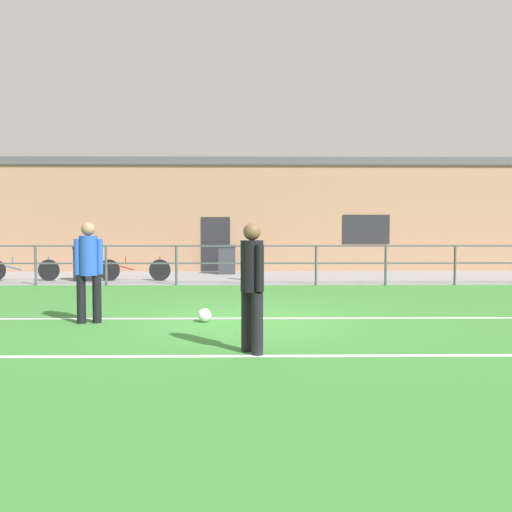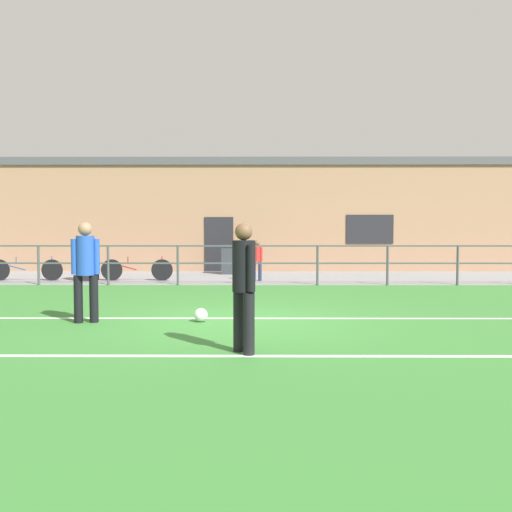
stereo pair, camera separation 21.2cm
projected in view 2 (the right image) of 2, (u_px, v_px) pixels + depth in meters
ground at (240, 323)px, 8.74m from camera, size 60.00×44.00×0.04m
field_line_touchline at (241, 318)px, 9.05m from camera, size 36.00×0.11×0.00m
field_line_hash at (233, 356)px, 6.29m from camera, size 36.00×0.11×0.00m
pavement_strip at (249, 277)px, 17.23m from camera, size 48.00×5.00×0.02m
perimeter_fence at (248, 259)px, 14.70m from camera, size 36.07×0.07×1.15m
clubhouse_facade at (251, 216)px, 20.82m from camera, size 28.00×2.56×4.38m
player_goalkeeper at (244, 279)px, 6.42m from camera, size 0.29×0.39×1.63m
player_striker at (86, 266)px, 8.59m from camera, size 0.46×0.30×1.68m
soccer_ball_match at (201, 315)px, 8.70m from camera, size 0.23×0.23×0.23m
spectator_child at (257, 258)px, 15.81m from camera, size 0.34×0.22×1.25m
bicycle_parked_0 at (137, 269)px, 15.93m from camera, size 2.23×0.04×0.76m
bicycle_parked_1 at (25, 269)px, 15.95m from camera, size 2.31×0.04×0.75m
trash_bin_0 at (230, 259)px, 18.45m from camera, size 0.62×0.53×1.04m
trash_bin_1 at (88, 263)px, 15.96m from camera, size 0.59×0.50×1.08m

